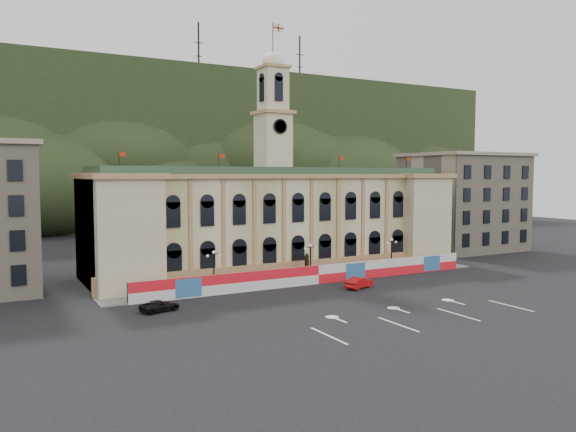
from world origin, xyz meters
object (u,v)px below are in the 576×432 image
red_sedan (359,283)px  black_suv (160,306)px  lamp_center (311,259)px  statue (307,272)px

red_sedan → black_suv: red_sedan is taller
lamp_center → black_suv: 23.83m
statue → lamp_center: (0.00, -1.00, 1.89)m
lamp_center → red_sedan: size_ratio=1.09×
red_sedan → black_suv: bearing=69.2°
statue → lamp_center: bearing=-90.0°
lamp_center → red_sedan: bearing=-66.5°
statue → lamp_center: lamp_center is taller
statue → lamp_center: size_ratio=0.72×
statue → lamp_center: 2.14m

